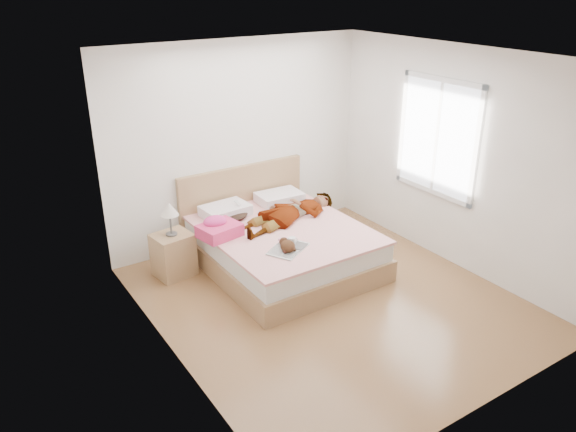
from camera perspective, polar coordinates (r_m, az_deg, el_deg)
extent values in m
plane|color=#4E2E18|center=(6.25, 4.32, -8.52)|extent=(4.00, 4.00, 0.00)
imported|color=silver|center=(6.93, 0.07, 0.67)|extent=(1.64, 0.88, 0.21)
ellipsoid|color=black|center=(7.05, -5.82, 0.35)|extent=(0.57, 0.63, 0.08)
cube|color=silver|center=(6.99, -5.17, 1.37)|extent=(0.06, 0.10, 0.05)
plane|color=white|center=(5.35, 5.19, 15.82)|extent=(4.00, 4.00, 0.00)
plane|color=white|center=(7.27, -5.02, 7.38)|extent=(3.60, 0.00, 3.60)
plane|color=silver|center=(4.42, 20.81, -5.20)|extent=(3.60, 0.00, 3.60)
plane|color=silver|center=(4.85, -12.37, -1.50)|extent=(0.00, 4.00, 4.00)
plane|color=beige|center=(6.87, 16.75, 5.51)|extent=(0.00, 4.00, 4.00)
cube|color=white|center=(6.99, 14.95, 7.72)|extent=(0.02, 1.10, 1.30)
cube|color=silver|center=(6.63, 18.63, 6.45)|extent=(0.04, 0.06, 1.42)
cube|color=silver|center=(7.37, 11.63, 8.83)|extent=(0.04, 0.06, 1.42)
cube|color=silver|center=(7.19, 14.39, 2.51)|extent=(0.04, 1.22, 0.06)
cube|color=silver|center=(6.84, 15.55, 13.20)|extent=(0.04, 1.22, 0.06)
cube|color=silver|center=(6.98, 14.93, 7.72)|extent=(0.03, 0.04, 1.30)
cube|color=#89613F|center=(6.86, -0.46, -4.09)|extent=(1.78, 2.08, 0.26)
cube|color=silver|center=(6.75, -0.47, -2.29)|extent=(1.70, 2.00, 0.22)
cube|color=silver|center=(6.70, -0.47, -1.32)|extent=(1.74, 2.04, 0.03)
cube|color=olive|center=(7.49, -4.66, 1.43)|extent=(1.80, 0.07, 1.00)
cube|color=white|center=(7.06, -6.38, 0.58)|extent=(0.61, 0.44, 0.13)
cube|color=white|center=(7.42, -0.89, 1.90)|extent=(0.60, 0.43, 0.13)
cube|color=#F64287|center=(6.50, -6.97, -1.47)|extent=(0.51, 0.44, 0.15)
ellipsoid|color=#DC3B93|center=(6.50, -7.43, -0.55)|extent=(0.31, 0.25, 0.14)
cube|color=white|center=(6.17, 0.04, -3.37)|extent=(0.55, 0.49, 0.01)
cube|color=white|center=(6.08, -0.52, -3.73)|extent=(0.35, 0.38, 0.02)
cube|color=#242424|center=(6.26, 0.53, -2.85)|extent=(0.35, 0.38, 0.02)
cylinder|color=silver|center=(6.26, 0.39, -2.58)|extent=(0.08, 0.08, 0.09)
torus|color=silver|center=(6.28, 0.71, -2.47)|extent=(0.07, 0.01, 0.07)
cylinder|color=black|center=(6.24, 0.39, -2.28)|extent=(0.07, 0.07, 0.00)
ellipsoid|color=black|center=(6.09, -0.01, -3.10)|extent=(0.18, 0.20, 0.14)
ellipsoid|color=beige|center=(6.07, 0.05, -3.07)|extent=(0.10, 0.10, 0.07)
sphere|color=black|center=(6.17, -0.44, -2.64)|extent=(0.10, 0.10, 0.10)
sphere|color=#FBA4C4|center=(6.17, -0.88, -2.42)|extent=(0.04, 0.04, 0.04)
sphere|color=pink|center=(6.20, -0.26, -2.28)|extent=(0.04, 0.04, 0.04)
ellipsoid|color=black|center=(6.05, -0.32, -3.64)|extent=(0.04, 0.07, 0.03)
ellipsoid|color=black|center=(6.10, 0.65, -3.41)|extent=(0.04, 0.07, 0.03)
cube|color=olive|center=(6.74, -11.56, -3.87)|extent=(0.47, 0.43, 0.52)
cylinder|color=#4C4C4C|center=(6.62, -11.75, -1.80)|extent=(0.15, 0.15, 0.02)
cylinder|color=#535353|center=(6.57, -11.84, -0.75)|extent=(0.03, 0.03, 0.27)
cone|color=silver|center=(6.50, -11.97, 0.70)|extent=(0.24, 0.24, 0.15)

